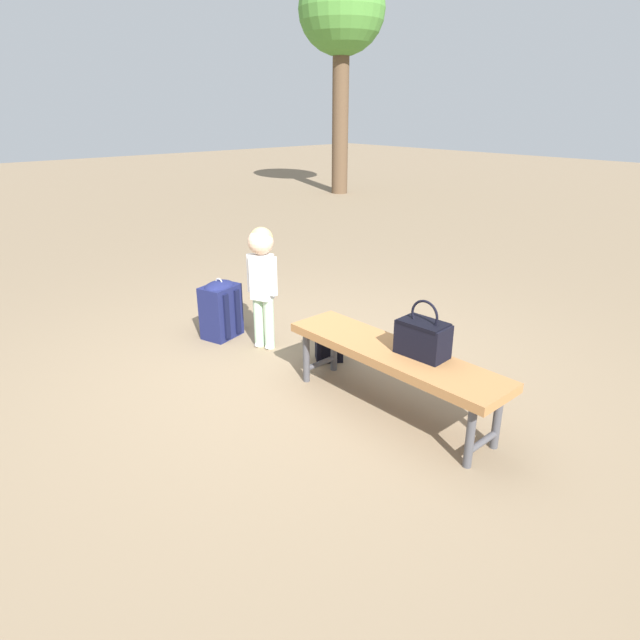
{
  "coord_description": "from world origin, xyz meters",
  "views": [
    {
      "loc": [
        -2.94,
        2.34,
        1.91
      ],
      "look_at": [
        -0.14,
        -0.12,
        0.45
      ],
      "focal_mm": 30.57,
      "sensor_mm": 36.0,
      "label": 1
    }
  ],
  "objects_px": {
    "handbag": "(423,337)",
    "tree_mid": "(342,16)",
    "child_standing": "(262,269)",
    "park_bench": "(393,358)",
    "backpack_small": "(329,339)",
    "backpack_large": "(221,308)"
  },
  "relations": [
    {
      "from": "handbag",
      "to": "tree_mid",
      "type": "height_order",
      "value": "tree_mid"
    },
    {
      "from": "handbag",
      "to": "child_standing",
      "type": "distance_m",
      "value": 1.59
    },
    {
      "from": "child_standing",
      "to": "backpack_small",
      "type": "bearing_deg",
      "value": -156.86
    },
    {
      "from": "backpack_large",
      "to": "tree_mid",
      "type": "distance_m",
      "value": 9.4
    },
    {
      "from": "park_bench",
      "to": "handbag",
      "type": "distance_m",
      "value": 0.26
    },
    {
      "from": "handbag",
      "to": "backpack_small",
      "type": "bearing_deg",
      "value": -8.32
    },
    {
      "from": "park_bench",
      "to": "handbag",
      "type": "xyz_separation_m",
      "value": [
        -0.17,
        -0.07,
        0.18
      ]
    },
    {
      "from": "handbag",
      "to": "child_standing",
      "type": "bearing_deg",
      "value": 3.08
    },
    {
      "from": "handbag",
      "to": "tree_mid",
      "type": "bearing_deg",
      "value": -40.32
    },
    {
      "from": "park_bench",
      "to": "backpack_small",
      "type": "relative_size",
      "value": 4.51
    },
    {
      "from": "backpack_small",
      "to": "tree_mid",
      "type": "bearing_deg",
      "value": -43.8
    },
    {
      "from": "child_standing",
      "to": "tree_mid",
      "type": "bearing_deg",
      "value": -47.35
    },
    {
      "from": "handbag",
      "to": "tree_mid",
      "type": "distance_m",
      "value": 10.49
    },
    {
      "from": "child_standing",
      "to": "backpack_large",
      "type": "xyz_separation_m",
      "value": [
        0.44,
        0.15,
        -0.42
      ]
    },
    {
      "from": "backpack_small",
      "to": "backpack_large",
      "type": "bearing_deg",
      "value": 21.35
    },
    {
      "from": "park_bench",
      "to": "child_standing",
      "type": "relative_size",
      "value": 1.56
    },
    {
      "from": "backpack_small",
      "to": "child_standing",
      "type": "bearing_deg",
      "value": 23.14
    },
    {
      "from": "park_bench",
      "to": "tree_mid",
      "type": "xyz_separation_m",
      "value": [
        7.46,
        -6.55,
        3.31
      ]
    },
    {
      "from": "child_standing",
      "to": "tree_mid",
      "type": "xyz_separation_m",
      "value": [
        6.05,
        -6.57,
        3.02
      ]
    },
    {
      "from": "park_bench",
      "to": "tree_mid",
      "type": "bearing_deg",
      "value": -41.29
    },
    {
      "from": "backpack_large",
      "to": "backpack_small",
      "type": "relative_size",
      "value": 1.52
    },
    {
      "from": "park_bench",
      "to": "handbag",
      "type": "relative_size",
      "value": 4.36
    }
  ]
}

